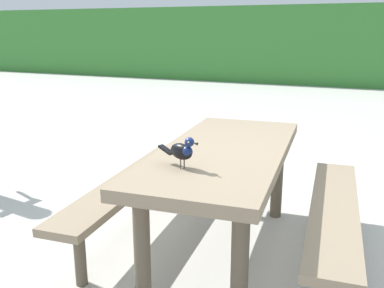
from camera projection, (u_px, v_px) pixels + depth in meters
ground_plane at (242, 252)px, 2.92m from camera, size 60.00×60.00×0.00m
hedge_wall at (347, 46)px, 11.42m from camera, size 28.00×1.28×2.10m
picnic_table_foreground at (224, 175)px, 2.79m from camera, size 1.80×1.85×0.74m
bird_grackle at (183, 150)px, 2.31m from camera, size 0.28×0.13×0.18m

